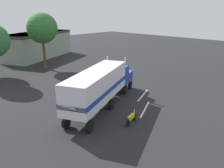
{
  "coord_description": "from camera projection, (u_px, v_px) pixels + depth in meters",
  "views": [
    {
      "loc": [
        -22.32,
        -19.9,
        9.83
      ],
      "look_at": [
        -3.11,
        -1.29,
        1.6
      ],
      "focal_mm": 39.11,
      "sensor_mm": 36.0,
      "label": 1
    }
  ],
  "objects": [
    {
      "name": "tree_center",
      "position": [
        42.0,
        28.0,
        40.38
      ],
      "size": [
        5.07,
        5.07,
        9.35
      ],
      "color": "brown",
      "rests_on": "ground_plane"
    },
    {
      "name": "lane_stripe_near",
      "position": [
        143.0,
        95.0,
        29.04
      ],
      "size": [
        4.14,
        1.8,
        0.01
      ],
      "primitive_type": "cube",
      "rotation": [
        0.0,
        0.0,
        0.39
      ],
      "color": "silver",
      "rests_on": "ground_plane"
    },
    {
      "name": "motorcycle",
      "position": [
        131.0,
        118.0,
        21.81
      ],
      "size": [
        2.06,
        0.68,
        1.12
      ],
      "color": "black",
      "rests_on": "ground_plane"
    },
    {
      "name": "lane_stripe_mid",
      "position": [
        145.0,
        109.0,
        24.98
      ],
      "size": [
        4.05,
        2.02,
        0.01
      ],
      "primitive_type": "cube",
      "rotation": [
        0.0,
        0.0,
        0.44
      ],
      "color": "silver",
      "rests_on": "ground_plane"
    },
    {
      "name": "semi_truck",
      "position": [
        101.0,
        84.0,
        24.8
      ],
      "size": [
        13.91,
        8.2,
        4.5
      ],
      "color": "#193399",
      "rests_on": "ground_plane"
    },
    {
      "name": "ground_plane",
      "position": [
        122.0,
        89.0,
        31.44
      ],
      "size": [
        120.0,
        120.0,
        0.0
      ],
      "primitive_type": "plane",
      "color": "#232326"
    },
    {
      "name": "building_backdrop",
      "position": [
        38.0,
        44.0,
        51.15
      ],
      "size": [
        17.76,
        12.48,
        5.22
      ],
      "color": "gray",
      "rests_on": "ground_plane"
    },
    {
      "name": "person_bystander",
      "position": [
        89.0,
        93.0,
        26.99
      ],
      "size": [
        0.44,
        0.47,
        1.63
      ],
      "color": "#2D3347",
      "rests_on": "ground_plane"
    }
  ]
}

